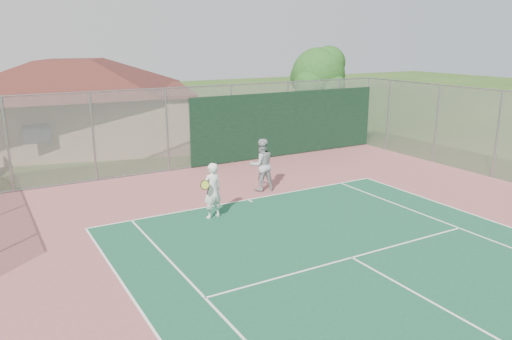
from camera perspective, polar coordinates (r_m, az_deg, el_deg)
The scene contains 6 objects.
back_fence at distance 22.34m, azimuth -2.57°, elevation 5.02°, with size 20.08×0.11×3.53m.
side_fence_right at distance 23.78m, azimuth 19.94°, elevation 4.95°, with size 0.08×9.00×3.50m.
clubhouse at distance 27.29m, azimuth -20.12°, elevation 8.09°, with size 13.95×11.05×5.29m.
tree at distance 29.42m, azimuth 7.26°, elevation 10.55°, with size 3.64×3.45×5.08m.
player_white_front at distance 15.50m, azimuth -5.03°, elevation -2.41°, with size 0.89×0.67×1.76m.
player_grey_back at distance 18.24m, azimuth 0.64°, elevation 0.55°, with size 1.03×0.85×1.93m.
Camera 1 is at (-8.01, -2.57, 5.46)m, focal length 35.00 mm.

